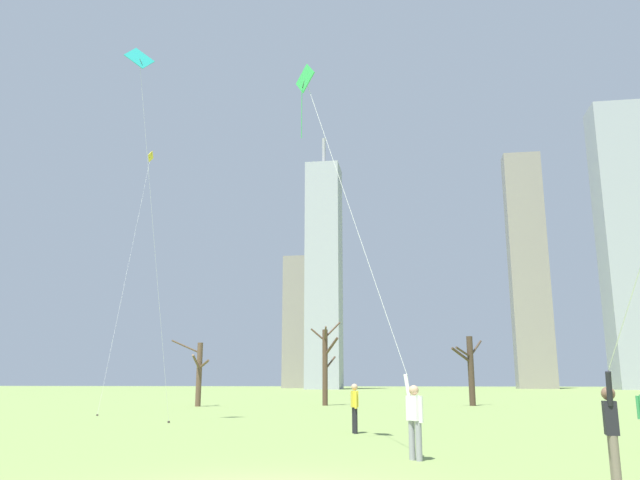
# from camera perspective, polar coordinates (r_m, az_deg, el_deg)

# --- Properties ---
(kite_flyer_far_back_green) EXTENTS (3.49, 2.90, 11.09)m
(kite_flyer_far_back_green) POSITION_cam_1_polar(r_m,az_deg,el_deg) (14.99, 6.73, -10.14)
(kite_flyer_far_back_green) COLOR gray
(kite_flyer_far_back_green) RESTS_ON ground
(bystander_watching_nearby) EXTENTS (0.29, 0.49, 1.62)m
(bystander_watching_nearby) POSITION_cam_1_polar(r_m,az_deg,el_deg) (21.81, 3.17, -14.83)
(bystander_watching_nearby) COLOR black
(bystander_watching_nearby) RESTS_ON ground
(distant_kite_drifting_left_yellow) EXTENTS (1.58, 7.96, 17.04)m
(distant_kite_drifting_left_yellow) POSITION_cam_1_polar(r_m,az_deg,el_deg) (42.83, -15.61, 5.15)
(distant_kite_drifting_left_yellow) COLOR yellow
(distant_kite_drifting_left_yellow) RESTS_ON ground
(distant_kite_drifting_right_teal) EXTENTS (1.95, 2.66, 16.24)m
(distant_kite_drifting_right_teal) POSITION_cam_1_polar(r_m,az_deg,el_deg) (29.51, -16.00, 14.02)
(distant_kite_drifting_right_teal) COLOR teal
(distant_kite_drifting_right_teal) RESTS_ON ground
(bare_tree_left_of_center) EXTENTS (2.41, 2.64, 4.87)m
(bare_tree_left_of_center) POSITION_cam_1_polar(r_m,az_deg,el_deg) (46.87, 13.53, -11.27)
(bare_tree_left_of_center) COLOR #423326
(bare_tree_left_of_center) RESTS_ON ground
(bare_tree_right_of_center) EXTENTS (2.19, 2.93, 6.04)m
(bare_tree_right_of_center) POSITION_cam_1_polar(r_m,az_deg,el_deg) (46.20, 0.53, -11.11)
(bare_tree_right_of_center) COLOR #4C3828
(bare_tree_right_of_center) RESTS_ON ground
(bare_tree_leftmost) EXTENTS (2.82, 1.47, 4.54)m
(bare_tree_leftmost) POSITION_cam_1_polar(r_m,az_deg,el_deg) (45.21, -11.00, -11.73)
(bare_tree_leftmost) COLOR brown
(bare_tree_leftmost) RESTS_ON ground
(skyline_tall_tower) EXTENTS (8.55, 5.17, 55.31)m
(skyline_tall_tower) POSITION_cam_1_polar(r_m,az_deg,el_deg) (154.34, 18.45, -2.39)
(skyline_tall_tower) COLOR gray
(skyline_tall_tower) RESTS_ON ground
(skyline_squat_block) EXTENTS (7.39, 8.31, 56.79)m
(skyline_squat_block) POSITION_cam_1_polar(r_m,az_deg,el_deg) (138.57, 0.37, -3.09)
(skyline_squat_block) COLOR #9EA3AD
(skyline_squat_block) RESTS_ON ground
(skyline_wide_slab) EXTENTS (6.38, 9.81, 32.71)m
(skyline_wide_slab) POSITION_cam_1_polar(r_m,az_deg,el_deg) (160.66, -1.99, -7.49)
(skyline_wide_slab) COLOR gray
(skyline_wide_slab) RESTS_ON ground
(skyline_slender_spire) EXTENTS (10.39, 8.26, 61.10)m
(skyline_slender_spire) POSITION_cam_1_polar(r_m,az_deg,el_deg) (147.68, 26.17, -0.14)
(skyline_slender_spire) COLOR #9EA3AD
(skyline_slender_spire) RESTS_ON ground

